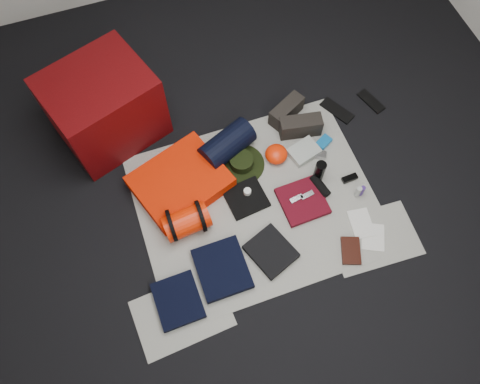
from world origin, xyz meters
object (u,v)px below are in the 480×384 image
object	(u,v)px
compact_camera	(320,155)
paperback_book	(351,251)
red_cabinet	(104,107)
water_bottle	(320,171)
navy_duffel	(227,144)
stuff_sack	(187,222)
sleeping_pad	(180,182)

from	to	relation	value
compact_camera	paperback_book	size ratio (longest dim) A/B	0.49
red_cabinet	water_bottle	distance (m)	1.56
red_cabinet	compact_camera	bearing A→B (deg)	-47.03
water_bottle	paperback_book	distance (m)	0.58
red_cabinet	navy_duffel	world-z (taller)	red_cabinet
stuff_sack	navy_duffel	bearing A→B (deg)	46.42
compact_camera	paperback_book	distance (m)	0.74
red_cabinet	compact_camera	size ratio (longest dim) A/B	7.43
sleeping_pad	navy_duffel	size ratio (longest dim) A/B	1.55
red_cabinet	paperback_book	size ratio (longest dim) A/B	3.66
water_bottle	stuff_sack	bearing A→B (deg)	-176.97
water_bottle	paperback_book	bearing A→B (deg)	-91.46
paperback_book	sleeping_pad	bearing A→B (deg)	158.24
water_bottle	compact_camera	bearing A→B (deg)	62.15
sleeping_pad	water_bottle	size ratio (longest dim) A/B	3.24
sleeping_pad	water_bottle	distance (m)	0.97
sleeping_pad	compact_camera	xyz separation A→B (m)	(1.01, -0.11, -0.04)
stuff_sack	water_bottle	xyz separation A→B (m)	(0.98, 0.05, 0.00)
paperback_book	stuff_sack	bearing A→B (deg)	172.09
red_cabinet	sleeping_pad	xyz separation A→B (m)	(0.34, -0.62, -0.22)
sleeping_pad	red_cabinet	bearing A→B (deg)	119.00
compact_camera	water_bottle	bearing A→B (deg)	-87.42
red_cabinet	navy_duffel	bearing A→B (deg)	-51.21
paperback_book	red_cabinet	bearing A→B (deg)	151.56
navy_duffel	compact_camera	size ratio (longest dim) A/B	4.24
compact_camera	paperback_book	bearing A→B (deg)	-67.10
red_cabinet	sleeping_pad	world-z (taller)	red_cabinet
navy_duffel	paperback_book	xyz separation A→B (m)	(0.52, -0.99, -0.09)
red_cabinet	navy_duffel	distance (m)	0.89
red_cabinet	compact_camera	world-z (taller)	red_cabinet
stuff_sack	compact_camera	world-z (taller)	stuff_sack
red_cabinet	paperback_book	xyz separation A→B (m)	(1.26, -1.45, -0.27)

